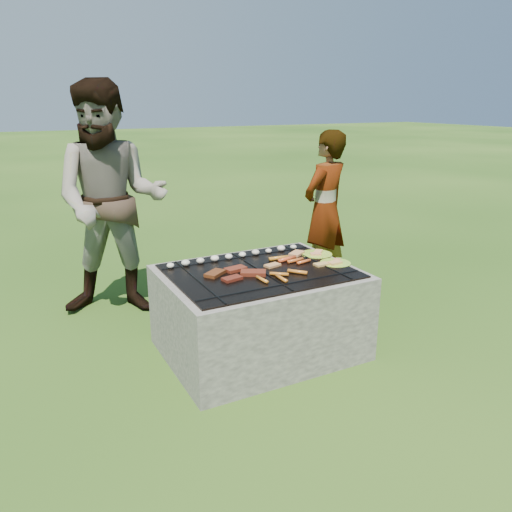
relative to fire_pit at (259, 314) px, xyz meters
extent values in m
plane|color=#1E4110|center=(0.00, 0.00, -0.28)|extent=(60.00, 60.00, 0.00)
cube|color=#AAA096|center=(0.00, 0.41, 0.02)|extent=(1.30, 0.18, 0.60)
cube|color=#A0998D|center=(0.00, -0.41, 0.02)|extent=(1.30, 0.18, 0.60)
cube|color=gray|center=(-0.56, 0.00, 0.02)|extent=(0.18, 0.64, 0.60)
cube|color=#9D958C|center=(0.56, 0.00, 0.02)|extent=(0.18, 0.64, 0.60)
cube|color=black|center=(0.00, 0.00, -0.04)|extent=(0.94, 0.64, 0.48)
sphere|color=#FF5914|center=(0.00, 0.00, 0.18)|extent=(0.10, 0.10, 0.10)
cube|color=black|center=(0.00, 0.00, 0.32)|extent=(1.20, 0.90, 0.01)
cylinder|color=black|center=(-0.45, 0.00, 0.33)|extent=(0.01, 0.88, 0.01)
cylinder|color=black|center=(0.00, 0.00, 0.33)|extent=(0.01, 0.88, 0.01)
cylinder|color=black|center=(0.45, 0.00, 0.33)|extent=(0.01, 0.88, 0.01)
cylinder|color=black|center=(0.00, -0.32, 0.33)|extent=(1.18, 0.01, 0.01)
cylinder|color=black|center=(0.00, 0.32, 0.33)|extent=(1.18, 0.01, 0.01)
ellipsoid|color=white|center=(-0.53, 0.33, 0.35)|extent=(0.05, 0.05, 0.04)
ellipsoid|color=beige|center=(-0.41, 0.33, 0.35)|extent=(0.06, 0.06, 0.04)
ellipsoid|color=beige|center=(-0.30, 0.33, 0.35)|extent=(0.06, 0.06, 0.04)
ellipsoid|color=silver|center=(-0.19, 0.33, 0.35)|extent=(0.06, 0.06, 0.04)
ellipsoid|color=white|center=(-0.08, 0.33, 0.35)|extent=(0.05, 0.05, 0.04)
ellipsoid|color=white|center=(0.03, 0.33, 0.35)|extent=(0.05, 0.05, 0.04)
ellipsoid|color=beige|center=(0.14, 0.33, 0.35)|extent=(0.06, 0.06, 0.04)
ellipsoid|color=white|center=(0.25, 0.33, 0.35)|extent=(0.05, 0.05, 0.03)
ellipsoid|color=#F0E1CB|center=(0.36, 0.33, 0.35)|extent=(0.06, 0.06, 0.04)
ellipsoid|color=beige|center=(0.47, 0.33, 0.35)|extent=(0.05, 0.05, 0.04)
cube|color=brown|center=(-0.31, 0.05, 0.34)|extent=(0.17, 0.16, 0.02)
cube|color=#A1371D|center=(-0.15, 0.07, 0.34)|extent=(0.16, 0.10, 0.02)
cube|color=maroon|center=(-0.25, -0.09, 0.34)|extent=(0.14, 0.10, 0.02)
cube|color=maroon|center=(-0.08, -0.06, 0.34)|extent=(0.19, 0.16, 0.02)
cylinder|color=orange|center=(0.23, 0.14, 0.34)|extent=(0.15, 0.04, 0.03)
cylinder|color=#F34A28|center=(0.27, 0.09, 0.34)|extent=(0.16, 0.06, 0.03)
cylinder|color=#F25527|center=(0.31, 0.04, 0.34)|extent=(0.14, 0.04, 0.03)
cylinder|color=orange|center=(0.35, -0.01, 0.34)|extent=(0.12, 0.04, 0.02)
cylinder|color=orange|center=(0.06, -0.16, 0.34)|extent=(0.11, 0.10, 0.02)
cylinder|color=orange|center=(0.19, -0.18, 0.34)|extent=(0.11, 0.12, 0.03)
cylinder|color=orange|center=(-0.09, -0.20, 0.34)|extent=(0.03, 0.12, 0.02)
cylinder|color=orange|center=(0.03, -0.24, 0.34)|extent=(0.03, 0.13, 0.02)
cube|color=tan|center=(0.12, 0.03, 0.34)|extent=(0.12, 0.09, 0.01)
cube|color=tan|center=(0.44, -0.11, 0.34)|extent=(0.11, 0.06, 0.01)
cube|color=#DFB272|center=(0.42, 0.19, 0.34)|extent=(0.15, 0.14, 0.02)
cylinder|color=yellow|center=(0.56, 0.13, 0.33)|extent=(0.27, 0.27, 0.02)
cube|color=#FBB380|center=(0.54, 0.11, 0.34)|extent=(0.09, 0.08, 0.01)
cube|color=#E5A375|center=(0.59, 0.15, 0.34)|extent=(0.10, 0.10, 0.02)
cylinder|color=#CADD34|center=(0.56, -0.11, 0.32)|extent=(0.28, 0.28, 0.01)
cube|color=#DFAC72|center=(0.54, -0.13, 0.34)|extent=(0.10, 0.07, 0.02)
cube|color=tan|center=(0.59, -0.09, 0.34)|extent=(0.08, 0.09, 0.01)
imported|color=#A89D8C|center=(1.21, 0.95, 0.46)|extent=(0.63, 0.52, 1.48)
imported|color=gray|center=(-0.72, 1.20, 0.66)|extent=(1.12, 1.01, 1.89)
camera|label=1|loc=(-1.52, -2.86, 1.44)|focal=35.00mm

